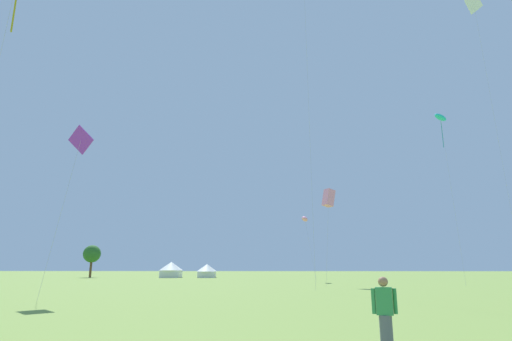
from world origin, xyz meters
name	(u,v)px	position (x,y,z in m)	size (l,w,h in m)	color
kite_purple_diamond	(81,141)	(-11.75, 22.86, 10.42)	(2.03, 2.15, 11.49)	purple
kite_pink_parafoil	(305,219)	(5.93, 54.81, 8.60)	(1.81, 3.74, 9.09)	pink
kite_cyan_parafoil	(440,118)	(21.94, 44.20, 19.64)	(2.62, 3.79, 20.15)	#1EB7CC
kite_pink_box	(329,198)	(7.64, 41.48, 9.41)	(1.76, 3.22, 10.43)	pink
kite_white_diamond	(474,6)	(26.24, 41.37, 33.01)	(2.69, 1.85, 34.77)	white
person_spectator	(385,318)	(4.05, 6.20, 0.85)	(0.57, 0.32, 1.73)	#565B66
festival_tent_center	(171,269)	(-17.96, 74.84, 1.60)	(4.45, 4.45, 2.90)	white
festival_tent_left	(207,270)	(-11.16, 74.84, 1.37)	(3.80, 3.80, 2.47)	white
tree_distant_left	(92,254)	(-33.92, 75.84, 4.40)	(3.31, 3.31, 6.10)	brown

